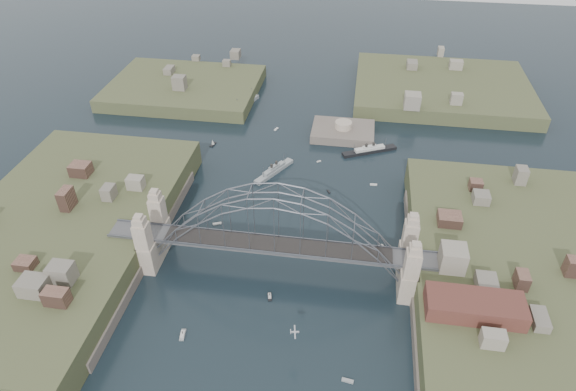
{
  "coord_description": "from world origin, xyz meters",
  "views": [
    {
      "loc": [
        16.11,
        -87.79,
        90.1
      ],
      "look_at": [
        0.0,
        18.0,
        10.0
      ],
      "focal_mm": 31.11,
      "sensor_mm": 36.0,
      "label": 1
    }
  ],
  "objects_px": {
    "bridge": "(277,233)",
    "ocean_liner": "(369,150)",
    "fort_island": "(343,136)",
    "naval_cruiser_far": "(245,104)",
    "wharf_shed": "(475,306)",
    "naval_cruiser_near": "(274,171)"
  },
  "relations": [
    {
      "from": "bridge",
      "to": "ocean_liner",
      "type": "xyz_separation_m",
      "value": [
        21.7,
        59.78,
        -11.59
      ]
    },
    {
      "from": "fort_island",
      "to": "naval_cruiser_far",
      "type": "bearing_deg",
      "value": 156.74
    },
    {
      "from": "wharf_shed",
      "to": "naval_cruiser_far",
      "type": "height_order",
      "value": "wharf_shed"
    },
    {
      "from": "fort_island",
      "to": "naval_cruiser_near",
      "type": "relative_size",
      "value": 1.39
    },
    {
      "from": "wharf_shed",
      "to": "ocean_liner",
      "type": "xyz_separation_m",
      "value": [
        -22.3,
        73.78,
        -9.27
      ]
    },
    {
      "from": "naval_cruiser_far",
      "to": "bridge",
      "type": "bearing_deg",
      "value": -72.31
    },
    {
      "from": "bridge",
      "to": "naval_cruiser_near",
      "type": "relative_size",
      "value": 5.31
    },
    {
      "from": "wharf_shed",
      "to": "naval_cruiser_far",
      "type": "bearing_deg",
      "value": 125.37
    },
    {
      "from": "fort_island",
      "to": "bridge",
      "type": "bearing_deg",
      "value": -99.73
    },
    {
      "from": "naval_cruiser_near",
      "to": "ocean_liner",
      "type": "height_order",
      "value": "naval_cruiser_near"
    },
    {
      "from": "naval_cruiser_near",
      "to": "ocean_liner",
      "type": "distance_m",
      "value": 34.53
    },
    {
      "from": "fort_island",
      "to": "wharf_shed",
      "type": "relative_size",
      "value": 1.1
    },
    {
      "from": "wharf_shed",
      "to": "ocean_liner",
      "type": "bearing_deg",
      "value": 106.82
    },
    {
      "from": "fort_island",
      "to": "wharf_shed",
      "type": "xyz_separation_m",
      "value": [
        32.0,
        -84.0,
        10.34
      ]
    },
    {
      "from": "ocean_liner",
      "to": "naval_cruiser_near",
      "type": "bearing_deg",
      "value": -150.18
    },
    {
      "from": "bridge",
      "to": "naval_cruiser_far",
      "type": "relative_size",
      "value": 4.68
    },
    {
      "from": "naval_cruiser_near",
      "to": "wharf_shed",
      "type": "bearing_deg",
      "value": -47.29
    },
    {
      "from": "ocean_liner",
      "to": "bridge",
      "type": "bearing_deg",
      "value": -109.95
    },
    {
      "from": "naval_cruiser_far",
      "to": "ocean_liner",
      "type": "xyz_separation_m",
      "value": [
        49.47,
        -27.32,
        -0.22
      ]
    },
    {
      "from": "bridge",
      "to": "fort_island",
      "type": "distance_m",
      "value": 72.14
    },
    {
      "from": "bridge",
      "to": "ocean_liner",
      "type": "height_order",
      "value": "bridge"
    },
    {
      "from": "fort_island",
      "to": "ocean_liner",
      "type": "height_order",
      "value": "fort_island"
    }
  ]
}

